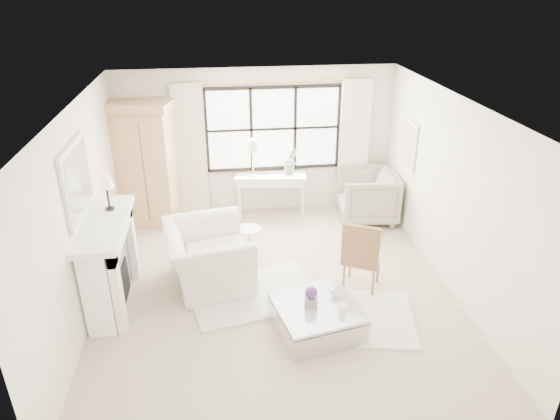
# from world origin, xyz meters

# --- Properties ---
(floor) EXTENTS (5.50, 5.50, 0.00)m
(floor) POSITION_xyz_m (0.00, 0.00, 0.00)
(floor) COLOR #C5B292
(floor) RESTS_ON ground
(ceiling) EXTENTS (5.50, 5.50, 0.00)m
(ceiling) POSITION_xyz_m (0.00, 0.00, 2.70)
(ceiling) COLOR white
(ceiling) RESTS_ON ground
(wall_back) EXTENTS (5.00, 0.00, 5.00)m
(wall_back) POSITION_xyz_m (0.00, 2.75, 1.35)
(wall_back) COLOR white
(wall_back) RESTS_ON ground
(wall_front) EXTENTS (5.00, 0.00, 5.00)m
(wall_front) POSITION_xyz_m (0.00, -2.75, 1.35)
(wall_front) COLOR white
(wall_front) RESTS_ON ground
(wall_left) EXTENTS (0.00, 5.50, 5.50)m
(wall_left) POSITION_xyz_m (-2.50, 0.00, 1.35)
(wall_left) COLOR white
(wall_left) RESTS_ON ground
(wall_right) EXTENTS (0.00, 5.50, 5.50)m
(wall_right) POSITION_xyz_m (2.50, 0.00, 1.35)
(wall_right) COLOR white
(wall_right) RESTS_ON ground
(window_pane) EXTENTS (2.40, 0.02, 1.50)m
(window_pane) POSITION_xyz_m (0.30, 2.73, 1.60)
(window_pane) COLOR white
(window_pane) RESTS_ON wall_back
(window_frame) EXTENTS (2.50, 0.04, 1.50)m
(window_frame) POSITION_xyz_m (0.30, 2.72, 1.60)
(window_frame) COLOR black
(window_frame) RESTS_ON wall_back
(curtain_rod) EXTENTS (3.30, 0.04, 0.04)m
(curtain_rod) POSITION_xyz_m (0.30, 2.67, 2.47)
(curtain_rod) COLOR #BE9442
(curtain_rod) RESTS_ON wall_back
(curtain_left) EXTENTS (0.55, 0.10, 2.47)m
(curtain_left) POSITION_xyz_m (-1.20, 2.65, 1.24)
(curtain_left) COLOR beige
(curtain_left) RESTS_ON ground
(curtain_right) EXTENTS (0.55, 0.10, 2.47)m
(curtain_right) POSITION_xyz_m (1.80, 2.65, 1.24)
(curtain_right) COLOR white
(curtain_right) RESTS_ON ground
(fireplace) EXTENTS (0.58, 1.66, 1.26)m
(fireplace) POSITION_xyz_m (-2.27, 0.00, 0.65)
(fireplace) COLOR white
(fireplace) RESTS_ON ground
(mirror_frame) EXTENTS (0.05, 1.15, 0.95)m
(mirror_frame) POSITION_xyz_m (-2.47, 0.00, 1.84)
(mirror_frame) COLOR white
(mirror_frame) RESTS_ON wall_left
(mirror_glass) EXTENTS (0.02, 1.00, 0.80)m
(mirror_glass) POSITION_xyz_m (-2.44, 0.00, 1.84)
(mirror_glass) COLOR silver
(mirror_glass) RESTS_ON wall_left
(art_frame) EXTENTS (0.04, 0.62, 0.82)m
(art_frame) POSITION_xyz_m (2.47, 1.70, 1.55)
(art_frame) COLOR white
(art_frame) RESTS_ON wall_right
(art_canvas) EXTENTS (0.01, 0.52, 0.72)m
(art_canvas) POSITION_xyz_m (2.45, 1.70, 1.55)
(art_canvas) COLOR beige
(art_canvas) RESTS_ON wall_right
(mantel_lamp) EXTENTS (0.22, 0.22, 0.51)m
(mantel_lamp) POSITION_xyz_m (-2.21, 0.35, 1.65)
(mantel_lamp) COLOR black
(mantel_lamp) RESTS_ON fireplace
(armoire) EXTENTS (1.26, 0.97, 2.24)m
(armoire) POSITION_xyz_m (-1.99, 2.50, 1.14)
(armoire) COLOR tan
(armoire) RESTS_ON floor
(console_table) EXTENTS (1.35, 0.61, 0.80)m
(console_table) POSITION_xyz_m (0.22, 2.52, 0.40)
(console_table) COLOR white
(console_table) RESTS_ON floor
(console_lamp) EXTENTS (0.28, 0.28, 0.69)m
(console_lamp) POSITION_xyz_m (-0.10, 2.50, 1.36)
(console_lamp) COLOR gold
(console_lamp) RESTS_ON console_table
(orchid_plant) EXTENTS (0.32, 0.28, 0.51)m
(orchid_plant) POSITION_xyz_m (0.59, 2.50, 1.06)
(orchid_plant) COLOR #5C724C
(orchid_plant) RESTS_ON console_table
(side_table) EXTENTS (0.40, 0.40, 0.51)m
(side_table) POSITION_xyz_m (-0.30, 0.99, 0.33)
(side_table) COLOR white
(side_table) RESTS_ON floor
(rug_left) EXTENTS (1.95, 1.56, 0.03)m
(rug_left) POSITION_xyz_m (-0.34, -0.09, 0.02)
(rug_left) COLOR silver
(rug_left) RESTS_ON floor
(rug_right) EXTENTS (1.84, 1.52, 0.03)m
(rug_right) POSITION_xyz_m (0.93, -0.78, 0.02)
(rug_right) COLOR white
(rug_right) RESTS_ON floor
(club_armchair) EXTENTS (1.37, 1.51, 0.87)m
(club_armchair) POSITION_xyz_m (-0.94, 0.33, 0.44)
(club_armchair) COLOR silver
(club_armchair) RESTS_ON floor
(wingback_chair) EXTENTS (1.12, 1.10, 0.93)m
(wingback_chair) POSITION_xyz_m (1.95, 2.07, 0.46)
(wingback_chair) COLOR #A39A8A
(wingback_chair) RESTS_ON floor
(french_chair) EXTENTS (0.65, 0.65, 1.08)m
(french_chair) POSITION_xyz_m (1.23, -0.09, 0.31)
(french_chair) COLOR #94653E
(french_chair) RESTS_ON floor
(coffee_table) EXTENTS (1.19, 1.19, 0.38)m
(coffee_table) POSITION_xyz_m (0.41, -0.96, 0.18)
(coffee_table) COLOR silver
(coffee_table) RESTS_ON floor
(planter_box) EXTENTS (0.18, 0.18, 0.12)m
(planter_box) POSITION_xyz_m (0.33, -0.95, 0.44)
(planter_box) COLOR gray
(planter_box) RESTS_ON coffee_table
(planter_flowers) EXTENTS (0.15, 0.15, 0.15)m
(planter_flowers) POSITION_xyz_m (0.33, -0.95, 0.58)
(planter_flowers) COLOR #572C6E
(planter_flowers) RESTS_ON planter_box
(pillar_candle) EXTENTS (0.10, 0.10, 0.12)m
(pillar_candle) POSITION_xyz_m (0.69, -1.15, 0.44)
(pillar_candle) COLOR white
(pillar_candle) RESTS_ON coffee_table
(coffee_vase) EXTENTS (0.17, 0.17, 0.16)m
(coffee_vase) POSITION_xyz_m (0.69, -0.80, 0.46)
(coffee_vase) COLOR silver
(coffee_vase) RESTS_ON coffee_table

